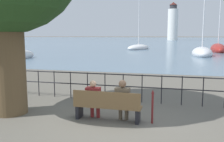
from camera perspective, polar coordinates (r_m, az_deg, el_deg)
The scene contains 11 objects.
ground_plane at distance 7.52m, azimuth -0.96°, elevation -11.12°, with size 1000.00×1000.00×0.00m, color #605B51.
harbor_water at distance 166.17m, azimuth 13.85°, elevation 7.10°, with size 600.00×300.00×0.01m.
park_bench at distance 7.33m, azimuth -1.11°, elevation -8.03°, with size 1.99×0.45×0.90m.
seated_person_left at distance 7.47m, azimuth -4.23°, elevation -6.10°, with size 0.42×0.35×1.17m.
seated_person_right at distance 7.24m, azimuth 2.45°, elevation -6.30°, with size 0.42×0.35×1.23m.
promenade_railing at distance 9.40m, azimuth 2.57°, elevation -2.81°, with size 12.87×0.04×1.05m.
closed_umbrella at distance 7.18m, azimuth 9.23°, elevation -7.58°, with size 0.09×0.09×0.98m.
sailboat_0 at distance 32.35m, azimuth 19.88°, elevation 3.88°, with size 2.39×5.53×7.73m.
sailboat_3 at distance 41.46m, azimuth 23.06°, elevation 4.62°, with size 2.54×7.66×9.24m.
sailboat_4 at distance 44.58m, azimuth 6.09°, elevation 5.34°, with size 4.48×6.73×11.48m.
harbor_lighthouse at distance 129.32m, azimuth 13.72°, elevation 10.69°, with size 4.95×4.95×18.58m.
Camera 1 is at (1.88, -6.84, 2.49)m, focal length 40.00 mm.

